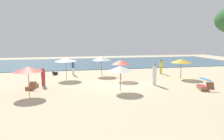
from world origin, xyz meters
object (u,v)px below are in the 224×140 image
object	(u,v)px
umbrella_3	(102,58)
dog	(55,73)
person_4	(161,67)
surfboard	(205,79)
umbrella_1	(120,69)
umbrella_4	(66,60)
person_0	(43,76)
umbrella_2	(121,62)
person_2	(154,74)
person_1	(73,67)
lounger_2	(32,87)
umbrella_0	(181,61)
lounger_0	(203,87)
umbrella_5	(28,69)

from	to	relation	value
umbrella_3	dog	xyz separation A→B (m)	(-5.21, 1.40, -1.75)
person_4	surfboard	bearing A→B (deg)	-55.04
umbrella_1	umbrella_4	world-z (taller)	umbrella_4
person_0	umbrella_2	bearing A→B (deg)	8.67
person_2	surfboard	xyz separation A→B (m)	(6.11, 1.26, -0.94)
umbrella_4	person_0	world-z (taller)	umbrella_4
umbrella_2	person_1	distance (m)	6.29
dog	person_0	bearing A→B (deg)	-97.45
umbrella_2	umbrella_1	bearing A→B (deg)	-104.87
lounger_2	person_4	size ratio (longest dim) A/B	1.06
umbrella_4	person_1	bearing A→B (deg)	72.79
umbrella_0	lounger_2	xyz separation A→B (m)	(-14.68, -1.78, -1.67)
person_0	person_2	world-z (taller)	person_2
umbrella_1	lounger_0	xyz separation A→B (m)	(6.80, -1.02, -1.63)
umbrella_5	umbrella_1	bearing A→B (deg)	-0.55
umbrella_1	dog	xyz separation A→B (m)	(-5.56, 8.79, -1.61)
umbrella_0	umbrella_4	world-z (taller)	umbrella_4
umbrella_3	umbrella_0	bearing A→B (deg)	-22.95
lounger_0	person_4	size ratio (longest dim) A/B	1.05
umbrella_4	umbrella_5	bearing A→B (deg)	-114.38
umbrella_1	surfboard	distance (m)	10.22
umbrella_0	umbrella_5	world-z (taller)	umbrella_5
umbrella_1	person_4	bearing A→B (deg)	46.46
umbrella_2	lounger_2	world-z (taller)	umbrella_2
person_4	surfboard	size ratio (longest dim) A/B	0.79
dog	person_2	bearing A→B (deg)	-38.52
umbrella_2	person_0	distance (m)	7.60
person_0	dog	world-z (taller)	person_0
lounger_2	surfboard	world-z (taller)	lounger_2
umbrella_1	person_0	world-z (taller)	umbrella_1
umbrella_1	person_1	world-z (taller)	umbrella_1
umbrella_0	umbrella_3	bearing A→B (deg)	157.05
umbrella_2	person_0	xyz separation A→B (m)	(-7.45, -1.14, -0.99)
lounger_2	person_1	xyz separation A→B (m)	(3.59, 6.26, 0.77)
person_0	person_1	size ratio (longest dim) A/B	0.91
umbrella_0	umbrella_1	world-z (taller)	umbrella_0
umbrella_3	dog	bearing A→B (deg)	164.91
surfboard	umbrella_3	bearing A→B (deg)	155.38
person_0	lounger_2	bearing A→B (deg)	-128.74
umbrella_1	surfboard	bearing A→B (deg)	16.08
person_4	person_2	bearing A→B (deg)	-119.61
person_0	dog	bearing A→B (deg)	82.55
umbrella_5	umbrella_0	bearing A→B (deg)	15.21
person_1	dog	world-z (taller)	person_1
umbrella_4	dog	distance (m)	3.54
lounger_2	person_0	size ratio (longest dim) A/B	1.07
umbrella_4	lounger_0	world-z (taller)	umbrella_4
umbrella_5	person_4	distance (m)	15.39
umbrella_0	umbrella_2	bearing A→B (deg)	176.63
umbrella_5	person_1	distance (m)	9.18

